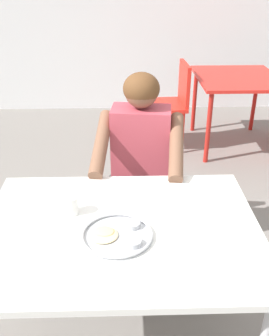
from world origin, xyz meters
name	(u,v)px	position (x,y,z in m)	size (l,w,h in m)	color
table_foreground	(121,240)	(0.07, 0.06, 0.66)	(1.18, 0.88, 0.73)	white
thali_tray	(117,235)	(0.05, -0.01, 0.74)	(0.29, 0.29, 0.03)	#B7BABF
drinking_cup	(70,205)	(-0.15, 0.17, 0.78)	(0.07, 0.07, 0.09)	white
chair_foreground	(141,174)	(0.20, 0.95, 0.49)	(0.43, 0.46, 0.83)	silver
diner_foreground	(140,158)	(0.18, 0.73, 0.72)	(0.54, 0.58, 1.19)	#373737
table_background_red	(237,85)	(1.21, 2.45, 0.64)	(0.79, 0.91, 0.72)	red
chair_red_left	(172,99)	(0.57, 2.42, 0.51)	(0.44, 0.44, 0.86)	red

